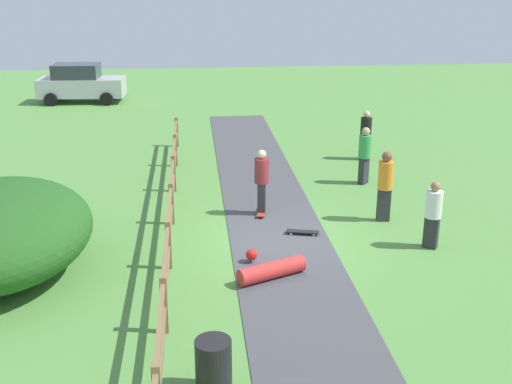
% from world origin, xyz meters
% --- Properties ---
extents(ground_plane, '(60.00, 60.00, 0.00)m').
position_xyz_m(ground_plane, '(0.00, 0.00, 0.00)').
color(ground_plane, '#568E42').
extents(asphalt_path, '(2.40, 28.00, 0.02)m').
position_xyz_m(asphalt_path, '(0.00, 0.00, 0.01)').
color(asphalt_path, '#47474C').
rests_on(asphalt_path, ground_plane).
extents(wooden_fence, '(0.12, 18.12, 1.10)m').
position_xyz_m(wooden_fence, '(-2.60, 0.00, 0.67)').
color(wooden_fence, olive).
rests_on(wooden_fence, ground_plane).
extents(trash_bin, '(0.56, 0.56, 0.90)m').
position_xyz_m(trash_bin, '(-1.80, -5.63, 0.45)').
color(trash_bin, black).
rests_on(trash_bin, ground_plane).
extents(skater_riding, '(0.45, 0.82, 1.77)m').
position_xyz_m(skater_riding, '(-0.24, 1.70, 1.01)').
color(skater_riding, '#B23326').
rests_on(skater_riding, asphalt_path).
extents(skater_fallen, '(1.52, 1.40, 0.36)m').
position_xyz_m(skater_fallen, '(-0.48, -1.95, 0.20)').
color(skater_fallen, red).
rests_on(skater_fallen, asphalt_path).
extents(skateboard_loose, '(0.82, 0.39, 0.08)m').
position_xyz_m(skateboard_loose, '(0.61, 0.21, 0.09)').
color(skateboard_loose, black).
rests_on(skateboard_loose, asphalt_path).
extents(bystander_green, '(0.54, 0.54, 1.76)m').
position_xyz_m(bystander_green, '(3.16, 3.98, 0.97)').
color(bystander_green, '#2D2D33').
rests_on(bystander_green, ground_plane).
extents(bystander_white, '(0.53, 0.53, 1.62)m').
position_xyz_m(bystander_white, '(3.46, -0.81, 0.89)').
color(bystander_white, '#2D2D33').
rests_on(bystander_white, ground_plane).
extents(bystander_orange, '(0.41, 0.41, 1.87)m').
position_xyz_m(bystander_orange, '(2.85, 0.94, 1.04)').
color(bystander_orange, '#2D2D33').
rests_on(bystander_orange, ground_plane).
extents(bystander_black, '(0.54, 0.54, 1.71)m').
position_xyz_m(bystander_black, '(3.92, 6.58, 0.94)').
color(bystander_black, '#2D2D33').
rests_on(bystander_black, ground_plane).
extents(parked_car_silver, '(4.28, 2.17, 1.92)m').
position_xyz_m(parked_car_silver, '(-7.53, 18.13, 0.96)').
color(parked_car_silver, '#B7B7BC').
rests_on(parked_car_silver, ground_plane).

